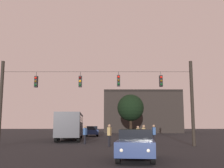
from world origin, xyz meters
TOP-DOWN VIEW (x-y plane):
  - ground_plane at (0.00, 24.50)m, footprint 168.00×168.00m
  - overhead_signal_span at (0.05, 15.91)m, footprint 16.33×0.44m
  - city_bus at (-3.49, 25.01)m, footprint 3.34×11.16m
  - car_near_right at (2.52, 7.22)m, footprint 2.28×4.48m
  - car_far_left at (-1.77, 35.25)m, footprint 2.23×4.47m
  - pedestrian_crossing_left at (3.64, 18.08)m, footprint 0.35×0.42m
  - pedestrian_crossing_center at (1.08, 15.54)m, footprint 0.34×0.42m
  - pedestrian_crossing_right at (-1.16, 18.43)m, footprint 0.36×0.42m
  - pedestrian_near_bus at (3.98, 16.38)m, footprint 0.34×0.42m
  - pedestrian_trailing at (4.99, 17.47)m, footprint 0.27×0.38m
  - corner_building at (7.84, 55.75)m, footprint 16.41×12.79m
  - tree_left_silhouette at (4.51, 40.26)m, footprint 4.59×4.59m

SIDE VIEW (x-z plane):
  - ground_plane at x=0.00m, z-range 0.00..0.00m
  - car_near_right at x=2.52m, z-range 0.04..1.56m
  - car_far_left at x=-1.77m, z-range 0.04..1.56m
  - pedestrian_crossing_left at x=3.64m, z-range 0.10..1.74m
  - pedestrian_crossing_right at x=-1.16m, z-range 0.11..1.77m
  - pedestrian_near_bus at x=3.98m, z-range 0.12..1.85m
  - pedestrian_trailing at x=4.99m, z-range 0.12..1.87m
  - pedestrian_crossing_center at x=1.08m, z-range 0.13..1.91m
  - city_bus at x=-3.49m, z-range 0.37..3.37m
  - overhead_signal_span at x=0.05m, z-range 0.51..7.64m
  - corner_building at x=7.84m, z-range 0.00..8.99m
  - tree_left_silhouette at x=4.51m, z-range 1.15..8.09m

